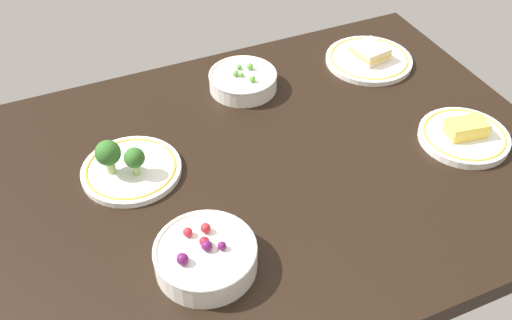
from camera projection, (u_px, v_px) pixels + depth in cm
name	position (u px, v px, depth cm)	size (l,w,h in cm)	color
dining_table	(256.00, 175.00, 117.14)	(119.58, 82.59, 4.00)	black
bowl_peas	(243.00, 80.00, 134.03)	(15.37, 15.37, 5.21)	white
plate_broccoli	(128.00, 166.00, 113.28)	(19.14, 19.14, 8.41)	white
plate_cheese	(464.00, 135.00, 121.12)	(18.23, 18.23, 4.73)	white
bowl_berries	(206.00, 256.00, 96.39)	(16.90, 16.90, 6.31)	white
plate_sandwich	(369.00, 58.00, 142.72)	(20.60, 20.60, 4.42)	white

